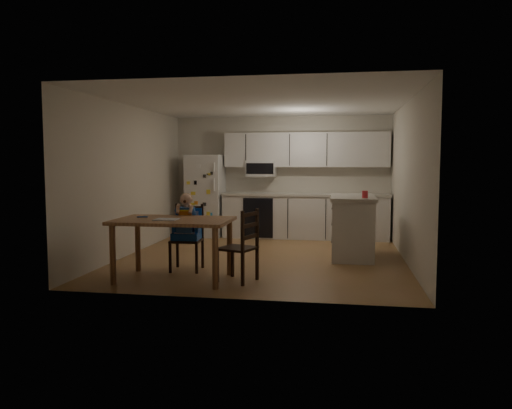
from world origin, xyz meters
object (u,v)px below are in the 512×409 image
object	(u,v)px
kitchen_island	(353,226)
refrigerator	(206,196)
red_cup	(365,194)
dining_table	(173,227)
chair_booster	(187,223)
chair_side	(244,241)

from	to	relation	value
kitchen_island	refrigerator	bearing A→B (deg)	148.33
red_cup	dining_table	size ratio (longest dim) A/B	0.07
chair_booster	kitchen_island	bearing A→B (deg)	27.59
refrigerator	kitchen_island	bearing A→B (deg)	-31.67
dining_table	chair_booster	size ratio (longest dim) A/B	1.35
red_cup	refrigerator	bearing A→B (deg)	144.67
refrigerator	dining_table	size ratio (longest dim) A/B	1.13
refrigerator	chair_side	distance (m)	4.15
red_cup	kitchen_island	bearing A→B (deg)	113.32
kitchen_island	red_cup	world-z (taller)	red_cup
red_cup	chair_side	size ratio (longest dim) A/B	0.12
chair_booster	chair_side	size ratio (longest dim) A/B	1.17
refrigerator	red_cup	size ratio (longest dim) A/B	15.12
refrigerator	red_cup	bearing A→B (deg)	-35.33
refrigerator	kitchen_island	size ratio (longest dim) A/B	1.25
kitchen_island	chair_booster	world-z (taller)	chair_booster
kitchen_island	chair_side	bearing A→B (deg)	-125.68
dining_table	chair_booster	distance (m)	0.62
red_cup	chair_side	xyz separation A→B (m)	(-1.60, -1.60, -0.52)
chair_booster	dining_table	bearing A→B (deg)	-92.66
refrigerator	chair_side	xyz separation A→B (m)	(1.56, -3.84, -0.31)
dining_table	chair_booster	xyz separation A→B (m)	(-0.00, 0.62, -0.03)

